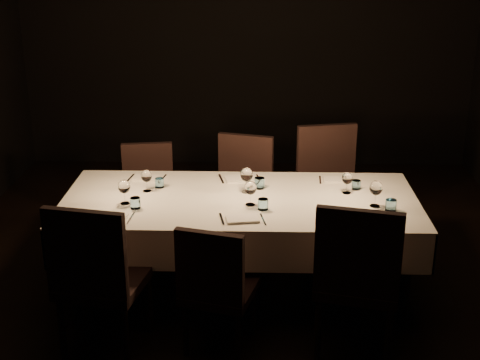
{
  "coord_description": "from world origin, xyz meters",
  "views": [
    {
      "loc": [
        0.12,
        -4.4,
        2.53
      ],
      "look_at": [
        0.0,
        0.0,
        0.9
      ],
      "focal_mm": 50.0,
      "sensor_mm": 36.0,
      "label": 1
    }
  ],
  "objects_px": {
    "chair_near_left": "(97,274)",
    "chair_far_left": "(149,191)",
    "chair_far_right": "(330,185)",
    "chair_near_right": "(358,275)",
    "dining_table": "(240,208)",
    "chair_far_center": "(242,189)",
    "chair_near_center": "(215,284)"
  },
  "relations": [
    {
      "from": "chair_far_center",
      "to": "chair_near_right",
      "type": "bearing_deg",
      "value": -49.18
    },
    {
      "from": "chair_near_left",
      "to": "chair_far_center",
      "type": "bearing_deg",
      "value": -107.59
    },
    {
      "from": "chair_far_center",
      "to": "dining_table",
      "type": "bearing_deg",
      "value": -74.8
    },
    {
      "from": "dining_table",
      "to": "chair_near_center",
      "type": "bearing_deg",
      "value": -99.89
    },
    {
      "from": "chair_near_center",
      "to": "chair_far_center",
      "type": "distance_m",
      "value": 1.53
    },
    {
      "from": "chair_near_center",
      "to": "chair_far_left",
      "type": "height_order",
      "value": "chair_near_center"
    },
    {
      "from": "dining_table",
      "to": "chair_near_left",
      "type": "bearing_deg",
      "value": -137.19
    },
    {
      "from": "chair_far_center",
      "to": "chair_far_right",
      "type": "height_order",
      "value": "chair_far_right"
    },
    {
      "from": "chair_near_right",
      "to": "chair_far_right",
      "type": "bearing_deg",
      "value": -76.18
    },
    {
      "from": "chair_far_left",
      "to": "chair_near_right",
      "type": "bearing_deg",
      "value": -54.2
    },
    {
      "from": "chair_near_right",
      "to": "chair_far_center",
      "type": "distance_m",
      "value": 1.7
    },
    {
      "from": "chair_far_right",
      "to": "chair_far_center",
      "type": "bearing_deg",
      "value": 170.95
    },
    {
      "from": "chair_far_right",
      "to": "chair_near_right",
      "type": "bearing_deg",
      "value": -101.16
    },
    {
      "from": "chair_near_right",
      "to": "chair_far_right",
      "type": "distance_m",
      "value": 1.56
    },
    {
      "from": "dining_table",
      "to": "chair_far_center",
      "type": "xyz_separation_m",
      "value": [
        -0.01,
        0.77,
        -0.15
      ]
    },
    {
      "from": "chair_near_center",
      "to": "chair_far_left",
      "type": "relative_size",
      "value": 1.01
    },
    {
      "from": "chair_far_center",
      "to": "chair_far_right",
      "type": "distance_m",
      "value": 0.73
    },
    {
      "from": "dining_table",
      "to": "chair_far_center",
      "type": "bearing_deg",
      "value": 90.47
    },
    {
      "from": "chair_near_left",
      "to": "dining_table",
      "type": "bearing_deg",
      "value": -126.26
    },
    {
      "from": "chair_near_left",
      "to": "chair_far_left",
      "type": "bearing_deg",
      "value": -81.25
    },
    {
      "from": "dining_table",
      "to": "chair_far_right",
      "type": "height_order",
      "value": "chair_far_right"
    },
    {
      "from": "chair_far_left",
      "to": "chair_far_right",
      "type": "bearing_deg",
      "value": -8.79
    },
    {
      "from": "chair_near_center",
      "to": "chair_far_right",
      "type": "xyz_separation_m",
      "value": [
        0.86,
        1.56,
        0.07
      ]
    },
    {
      "from": "chair_far_center",
      "to": "chair_near_center",
      "type": "bearing_deg",
      "value": -79.97
    },
    {
      "from": "dining_table",
      "to": "chair_near_center",
      "type": "height_order",
      "value": "chair_near_center"
    },
    {
      "from": "chair_far_right",
      "to": "dining_table",
      "type": "bearing_deg",
      "value": -143.83
    },
    {
      "from": "chair_near_right",
      "to": "chair_far_left",
      "type": "bearing_deg",
      "value": -32.5
    },
    {
      "from": "chair_near_left",
      "to": "chair_near_right",
      "type": "height_order",
      "value": "chair_near_right"
    },
    {
      "from": "dining_table",
      "to": "chair_near_left",
      "type": "relative_size",
      "value": 2.41
    },
    {
      "from": "chair_near_right",
      "to": "chair_far_right",
      "type": "xyz_separation_m",
      "value": [
        -0.02,
        1.56,
        -0.0
      ]
    },
    {
      "from": "chair_near_left",
      "to": "chair_far_left",
      "type": "relative_size",
      "value": 1.19
    },
    {
      "from": "chair_near_center",
      "to": "chair_far_center",
      "type": "relative_size",
      "value": 0.92
    }
  ]
}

